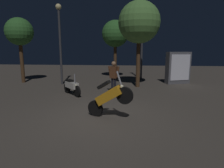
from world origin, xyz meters
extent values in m
plane|color=#4C443D|center=(0.00, 0.00, 0.00)|extent=(40.00, 40.00, 0.00)
cylinder|color=black|center=(-0.21, 0.09, 0.28)|extent=(0.56, 0.30, 0.56)
cylinder|color=black|center=(0.82, -0.31, 0.86)|extent=(0.56, 0.30, 0.56)
cube|color=orange|center=(0.30, -0.11, 0.80)|extent=(1.01, 0.63, 0.76)
cube|color=black|center=(0.12, -0.04, 1.15)|extent=(0.48, 0.38, 0.32)
cylinder|color=gray|center=(0.63, -0.24, 1.41)|extent=(0.21, 0.13, 0.44)
sphere|color=#F2EABF|center=(0.72, -0.27, 1.14)|extent=(0.12, 0.12, 0.12)
cylinder|color=black|center=(-2.31, 3.42, 0.28)|extent=(0.46, 0.48, 0.56)
cylinder|color=black|center=(-1.55, 2.62, 0.28)|extent=(0.46, 0.48, 0.56)
cube|color=beige|center=(-1.93, 3.02, 0.51)|extent=(0.87, 0.90, 0.30)
cube|color=black|center=(-2.07, 3.16, 0.71)|extent=(0.48, 0.48, 0.10)
cylinder|color=gray|center=(-1.69, 2.77, 0.89)|extent=(0.08, 0.08, 0.45)
sphere|color=#F2EABF|center=(-1.62, 2.69, 0.56)|extent=(0.12, 0.12, 0.12)
cylinder|color=black|center=(0.23, 3.49, 0.41)|extent=(0.12, 0.12, 0.82)
cylinder|color=black|center=(0.08, 3.55, 0.41)|extent=(0.12, 0.12, 0.82)
cube|color=#59331E|center=(0.15, 3.52, 1.12)|extent=(0.43, 0.37, 0.61)
sphere|color=#9E7251|center=(0.15, 3.52, 1.57)|extent=(0.23, 0.23, 0.23)
cylinder|color=#59331E|center=(0.37, 3.42, 1.15)|extent=(0.20, 0.16, 0.55)
cylinder|color=#59331E|center=(-0.06, 3.62, 1.15)|extent=(0.20, 0.16, 0.55)
cylinder|color=#38383D|center=(1.86, 8.34, 2.41)|extent=(0.14, 0.14, 4.81)
sphere|color=#F9E59E|center=(1.86, 8.34, 4.95)|extent=(0.36, 0.36, 0.36)
cylinder|color=#38383D|center=(-3.45, 5.82, 2.35)|extent=(0.14, 0.14, 4.70)
sphere|color=#F9E59E|center=(-3.45, 5.82, 4.84)|extent=(0.36, 0.36, 0.36)
cylinder|color=#4C331E|center=(-6.34, 6.21, 1.39)|extent=(0.24, 0.24, 2.78)
sphere|color=#336B2D|center=(-6.34, 6.21, 3.42)|extent=(1.81, 1.81, 1.81)
cylinder|color=#4C331E|center=(1.48, 5.39, 1.49)|extent=(0.24, 0.24, 2.97)
sphere|color=#568C42|center=(1.48, 5.39, 3.82)|extent=(2.43, 2.43, 2.43)
cylinder|color=#4C331E|center=(-0.15, 8.71, 1.36)|extent=(0.24, 0.24, 2.72)
sphere|color=#336B2D|center=(-0.15, 8.71, 3.43)|extent=(2.03, 2.03, 2.03)
cube|color=#595960|center=(4.18, 6.79, 1.05)|extent=(1.68, 0.98, 2.10)
cube|color=white|center=(4.27, 6.54, 1.10)|extent=(1.29, 0.47, 1.68)
camera|label=1|loc=(0.94, -6.21, 2.35)|focal=30.59mm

